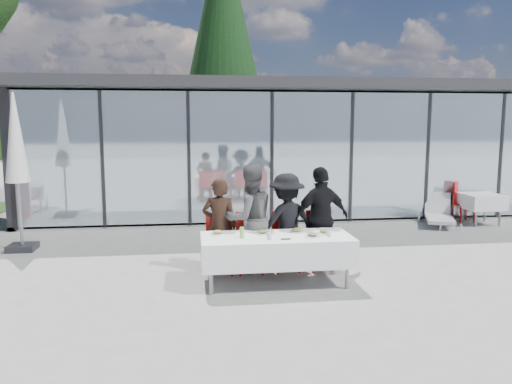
{
  "coord_description": "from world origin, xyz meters",
  "views": [
    {
      "loc": [
        -0.87,
        -7.62,
        2.43
      ],
      "look_at": [
        0.28,
        1.2,
        1.2
      ],
      "focal_mm": 35.0,
      "sensor_mm": 36.0,
      "label": 1
    }
  ],
  "objects_px": {
    "diner_b": "(250,219)",
    "plate_extra": "(313,235)",
    "plate_a": "(218,233)",
    "plate_b": "(263,232)",
    "dining_table": "(276,250)",
    "plate_d": "(325,232)",
    "diner_chair_b": "(250,239)",
    "diner_chair_c": "(286,238)",
    "diner_chair_a": "(220,240)",
    "plate_c": "(297,230)",
    "spare_chair_b": "(423,198)",
    "spare_chair_a": "(460,200)",
    "market_umbrella": "(16,148)",
    "diner_c": "(286,222)",
    "folded_eyeglasses": "(286,239)",
    "conifer_tree": "(223,33)",
    "juice_bottle": "(242,233)",
    "diner_chair_d": "(320,237)",
    "lounger": "(439,214)",
    "diner_d": "(321,218)",
    "diner_a": "(220,226)",
    "spare_table_right": "(481,202)"
  },
  "relations": [
    {
      "from": "diner_b",
      "to": "diner_c",
      "type": "distance_m",
      "value": 0.61
    },
    {
      "from": "plate_extra",
      "to": "spare_chair_a",
      "type": "bearing_deg",
      "value": 42.06
    },
    {
      "from": "diner_b",
      "to": "plate_c",
      "type": "distance_m",
      "value": 0.84
    },
    {
      "from": "juice_bottle",
      "to": "market_umbrella",
      "type": "bearing_deg",
      "value": 145.75
    },
    {
      "from": "diner_b",
      "to": "spare_chair_a",
      "type": "relative_size",
      "value": 1.82
    },
    {
      "from": "diner_chair_d",
      "to": "lounger",
      "type": "relative_size",
      "value": 0.67
    },
    {
      "from": "diner_chair_a",
      "to": "folded_eyeglasses",
      "type": "distance_m",
      "value": 1.37
    },
    {
      "from": "diner_b",
      "to": "diner_chair_d",
      "type": "relative_size",
      "value": 1.82
    },
    {
      "from": "market_umbrella",
      "to": "conifer_tree",
      "type": "height_order",
      "value": "conifer_tree"
    },
    {
      "from": "diner_chair_b",
      "to": "diner_chair_c",
      "type": "relative_size",
      "value": 1.0
    },
    {
      "from": "diner_c",
      "to": "spare_table_right",
      "type": "height_order",
      "value": "diner_c"
    },
    {
      "from": "diner_chair_c",
      "to": "diner_chair_b",
      "type": "bearing_deg",
      "value": 180.0
    },
    {
      "from": "folded_eyeglasses",
      "to": "market_umbrella",
      "type": "bearing_deg",
      "value": 147.84
    },
    {
      "from": "diner_chair_c",
      "to": "diner_chair_d",
      "type": "xyz_separation_m",
      "value": [
        0.58,
        0.0,
        0.0
      ]
    },
    {
      "from": "plate_a",
      "to": "juice_bottle",
      "type": "height_order",
      "value": "juice_bottle"
    },
    {
      "from": "juice_bottle",
      "to": "plate_c",
      "type": "bearing_deg",
      "value": 17.76
    },
    {
      "from": "diner_chair_a",
      "to": "plate_c",
      "type": "height_order",
      "value": "diner_chair_a"
    },
    {
      "from": "diner_chair_b",
      "to": "diner_c",
      "type": "relative_size",
      "value": 0.6
    },
    {
      "from": "diner_chair_b",
      "to": "spare_chair_b",
      "type": "distance_m",
      "value": 6.29
    },
    {
      "from": "diner_chair_b",
      "to": "folded_eyeglasses",
      "type": "distance_m",
      "value": 1.1
    },
    {
      "from": "plate_a",
      "to": "plate_b",
      "type": "bearing_deg",
      "value": -5.1
    },
    {
      "from": "diner_chair_d",
      "to": "plate_extra",
      "type": "relative_size",
      "value": 4.09
    },
    {
      "from": "diner_chair_c",
      "to": "plate_extra",
      "type": "xyz_separation_m",
      "value": [
        0.23,
        -0.89,
        0.24
      ]
    },
    {
      "from": "diner_chair_c",
      "to": "juice_bottle",
      "type": "xyz_separation_m",
      "value": [
        -0.82,
        -0.82,
        0.29
      ]
    },
    {
      "from": "diner_chair_c",
      "to": "plate_b",
      "type": "relative_size",
      "value": 4.09
    },
    {
      "from": "diner_chair_b",
      "to": "spare_chair_b",
      "type": "bearing_deg",
      "value": 38.53
    },
    {
      "from": "diner_chair_a",
      "to": "diner_chair_b",
      "type": "bearing_deg",
      "value": 0.0
    },
    {
      "from": "spare_chair_a",
      "to": "market_umbrella",
      "type": "height_order",
      "value": "market_umbrella"
    },
    {
      "from": "diner_chair_b",
      "to": "lounger",
      "type": "height_order",
      "value": "diner_chair_b"
    },
    {
      "from": "diner_chair_a",
      "to": "diner_chair_d",
      "type": "height_order",
      "value": "same"
    },
    {
      "from": "plate_b",
      "to": "juice_bottle",
      "type": "relative_size",
      "value": 1.46
    },
    {
      "from": "dining_table",
      "to": "plate_b",
      "type": "relative_size",
      "value": 9.48
    },
    {
      "from": "market_umbrella",
      "to": "plate_d",
      "type": "bearing_deg",
      "value": -26.0
    },
    {
      "from": "plate_a",
      "to": "plate_b",
      "type": "height_order",
      "value": "same"
    },
    {
      "from": "plate_b",
      "to": "folded_eyeglasses",
      "type": "height_order",
      "value": "plate_b"
    },
    {
      "from": "spare_chair_b",
      "to": "diner_chair_c",
      "type": "bearing_deg",
      "value": -137.75
    },
    {
      "from": "diner_c",
      "to": "plate_d",
      "type": "xyz_separation_m",
      "value": [
        0.47,
        -0.63,
        -0.03
      ]
    },
    {
      "from": "folded_eyeglasses",
      "to": "conifer_tree",
      "type": "bearing_deg",
      "value": 89.91
    },
    {
      "from": "plate_b",
      "to": "conifer_tree",
      "type": "relative_size",
      "value": 0.02
    },
    {
      "from": "spare_chair_a",
      "to": "plate_c",
      "type": "bearing_deg",
      "value": -141.24
    },
    {
      "from": "dining_table",
      "to": "plate_d",
      "type": "relative_size",
      "value": 9.48
    },
    {
      "from": "diner_chair_c",
      "to": "diner_d",
      "type": "height_order",
      "value": "diner_d"
    },
    {
      "from": "diner_chair_b",
      "to": "plate_extra",
      "type": "distance_m",
      "value": 1.24
    },
    {
      "from": "diner_a",
      "to": "juice_bottle",
      "type": "xyz_separation_m",
      "value": [
        0.28,
        -0.76,
        0.05
      ]
    },
    {
      "from": "diner_chair_d",
      "to": "spare_chair_b",
      "type": "xyz_separation_m",
      "value": [
        3.73,
        3.92,
        0.0
      ]
    },
    {
      "from": "diner_c",
      "to": "lounger",
      "type": "height_order",
      "value": "diner_c"
    },
    {
      "from": "diner_b",
      "to": "plate_extra",
      "type": "bearing_deg",
      "value": 119.47
    },
    {
      "from": "folded_eyeglasses",
      "to": "conifer_tree",
      "type": "distance_m",
      "value": 14.61
    },
    {
      "from": "diner_chair_c",
      "to": "plate_a",
      "type": "relative_size",
      "value": 4.09
    },
    {
      "from": "dining_table",
      "to": "diner_d",
      "type": "height_order",
      "value": "diner_d"
    }
  ]
}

